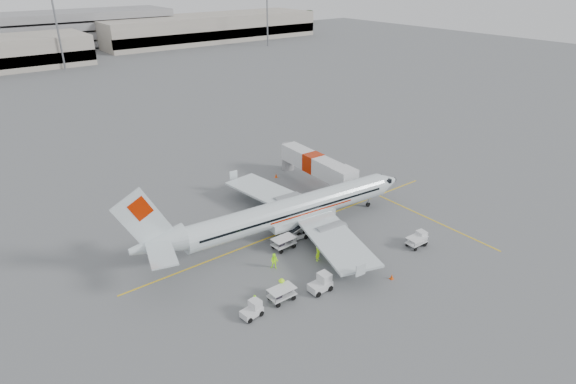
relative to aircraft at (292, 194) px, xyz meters
The scene contains 25 objects.
ground 4.95m from the aircraft, 17.44° to the left, with size 360.00×360.00×0.00m, color #56595B.
stripe_lead 4.94m from the aircraft, 17.44° to the left, with size 44.00×0.20×0.01m, color yellow.
stripe_cross 17.69m from the aircraft, 26.54° to the right, with size 0.20×20.00×0.01m, color yellow.
terminal_east 161.91m from the aircraft, 63.90° to the left, with size 90.00×26.00×10.00m, color gray, non-canonical shape.
parking_garage 162.54m from the aircraft, 80.71° to the left, with size 62.00×24.00×14.00m, color slate, non-canonical shape.
treeline 175.40m from the aircraft, 89.59° to the left, with size 300.00×3.00×6.00m, color black, non-canonical shape.
mast_center 118.72m from the aircraft, 86.98° to the left, with size 3.20×1.20×22.00m, color slate, non-canonical shape.
mast_east 143.72m from the aircraft, 55.54° to the left, with size 3.20×1.20×22.00m, color slate, non-canonical shape.
aircraft is the anchor object (origin of this frame).
jet_bridge 14.46m from the aircraft, 39.64° to the left, with size 3.09×16.48×4.33m, color silver, non-canonical shape.
belt_loader 4.07m from the aircraft, 119.80° to the right, with size 4.24×1.59×2.30m, color silver, non-canonical shape.
tug_fore 14.91m from the aircraft, 49.95° to the right, with size 1.98×1.14×1.53m, color silver, non-canonical shape.
tug_mid 12.45m from the aircraft, 115.16° to the right, with size 2.27×1.30×1.75m, color silver, non-canonical shape.
tug_aft 16.23m from the aircraft, 141.46° to the right, with size 1.96×1.12×1.51m, color silver, non-canonical shape.
cart_loaded_a 13.65m from the aircraft, 132.45° to the right, with size 2.53×1.50×1.32m, color silver, non-canonical shape.
cart_loaded_b 5.74m from the aircraft, 141.56° to the right, with size 2.57×1.52×1.34m, color silver, non-canonical shape.
cart_empty_a 7.65m from the aircraft, 76.77° to the right, with size 2.36×1.39×1.23m, color silver, non-canonical shape.
cart_empty_b 14.80m from the aircraft, 51.89° to the right, with size 2.34×1.39×1.22m, color silver, non-canonical shape.
cone_nose 13.90m from the aircraft, 13.92° to the left, with size 0.41×0.41×0.67m, color #E7490A.
cone_port 16.49m from the aircraft, 60.33° to the left, with size 0.39×0.39×0.63m, color #E7490A.
cone_stbd 14.49m from the aircraft, 82.10° to the right, with size 0.36×0.36×0.59m, color #E7490A.
crew_a 7.88m from the aircraft, 104.80° to the right, with size 0.62×0.41×1.71m, color #AEFF12.
crew_b 8.90m from the aircraft, 141.36° to the right, with size 0.84×0.65×1.73m, color #AEFF12.
crew_c 12.65m from the aircraft, 133.00° to the right, with size 1.08×0.62×1.67m, color #AEFF12.
crew_d 15.29m from the aircraft, 141.33° to the right, with size 0.94×0.39×1.60m, color #AEFF12.
Camera 1 is at (-31.82, -39.04, 28.35)m, focal length 30.00 mm.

